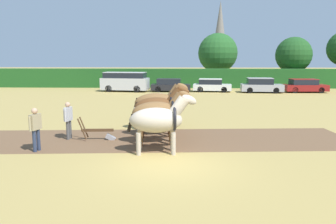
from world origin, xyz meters
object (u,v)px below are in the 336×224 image
(draft_horse_trail_right, at_px, (158,102))
(parked_van, at_px, (125,82))
(church_spire, at_px, (220,36))
(parked_car_center, at_px, (261,86))
(draft_horse_trail_left, at_px, (158,107))
(parked_car_center_left, at_px, (212,85))
(farmer_onlooker_left, at_px, (35,126))
(tree_far_left, at_px, (218,53))
(farmer_at_plow, at_px, (68,118))
(draft_horse_lead_right, at_px, (158,113))
(tree_left, at_px, (294,55))
(parked_car_left, at_px, (170,85))
(parked_car_center_right, at_px, (305,86))
(plow, at_px, (100,133))
(farmer_beside_team, at_px, (160,106))
(draft_horse_lead_left, at_px, (159,120))

(draft_horse_trail_right, xyz_separation_m, parked_van, (-5.00, 19.37, -0.30))
(draft_horse_trail_right, distance_m, parked_van, 20.01)
(church_spire, relative_size, parked_car_center, 3.79)
(draft_horse_trail_left, height_order, parked_car_center, draft_horse_trail_left)
(draft_horse_trail_right, distance_m, parked_car_center_left, 19.99)
(draft_horse_trail_right, bearing_deg, farmer_onlooker_left, -141.28)
(tree_far_left, bearing_deg, farmer_at_plow, -107.59)
(draft_horse_lead_right, distance_m, farmer_onlooker_left, 4.94)
(tree_left, bearing_deg, parked_car_left, -153.40)
(draft_horse_trail_left, bearing_deg, tree_far_left, 74.71)
(farmer_at_plow, bearing_deg, parked_car_center, 63.09)
(tree_far_left, distance_m, parked_car_center_right, 14.08)
(church_spire, bearing_deg, parked_van, -109.57)
(tree_left, distance_m, parked_van, 22.53)
(plow, height_order, parked_car_left, parked_car_left)
(farmer_onlooker_left, distance_m, parked_van, 23.59)
(farmer_beside_team, bearing_deg, tree_left, 76.35)
(parked_car_center_left, bearing_deg, parked_van, -172.75)
(farmer_at_plow, bearing_deg, tree_left, 62.43)
(draft_horse_lead_left, xyz_separation_m, farmer_onlooker_left, (-4.85, 0.06, -0.30))
(tree_far_left, relative_size, parked_car_center_right, 1.58)
(farmer_at_plow, relative_size, parked_van, 0.32)
(church_spire, distance_m, plow, 66.41)
(church_spire, bearing_deg, parked_car_left, -103.46)
(plow, relative_size, parked_car_center_left, 0.39)
(draft_horse_lead_right, distance_m, parked_car_center, 23.57)
(church_spire, distance_m, parked_van, 46.21)
(farmer_beside_team, relative_size, parked_car_center_right, 0.38)
(plow, relative_size, farmer_beside_team, 0.97)
(tree_left, height_order, parked_car_center, tree_left)
(tree_far_left, height_order, parked_van, tree_far_left)
(church_spire, distance_m, draft_horse_trail_left, 64.96)
(tree_left, relative_size, draft_horse_lead_right, 2.37)
(draft_horse_trail_left, bearing_deg, plow, -164.72)
(tree_far_left, xyz_separation_m, draft_horse_trail_right, (-6.30, -30.00, -2.95))
(parked_van, xyz_separation_m, parked_car_center_left, (9.55, 0.08, -0.41))
(tree_far_left, relative_size, plow, 4.24)
(farmer_at_plow, distance_m, parked_car_center_left, 23.27)
(tree_left, xyz_separation_m, parked_car_center_left, (-11.31, -7.90, -3.36))
(plow, relative_size, parked_car_center_right, 0.37)
(draft_horse_trail_right, xyz_separation_m, farmer_at_plow, (-3.92, -2.22, -0.41))
(draft_horse_trail_right, bearing_deg, farmer_beside_team, 85.82)
(draft_horse_lead_left, xyz_separation_m, draft_horse_trail_right, (-0.31, 4.27, 0.09))
(parked_car_center_left, xyz_separation_m, parked_car_center, (5.18, -0.75, 0.06))
(tree_left, distance_m, draft_horse_trail_right, 31.73)
(draft_horse_lead_left, bearing_deg, parked_car_center, 63.55)
(farmer_at_plow, distance_m, parked_car_left, 21.99)
(draft_horse_lead_left, distance_m, farmer_onlooker_left, 4.86)
(church_spire, bearing_deg, tree_far_left, -97.00)
(parked_car_center_left, bearing_deg, tree_far_left, 87.35)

